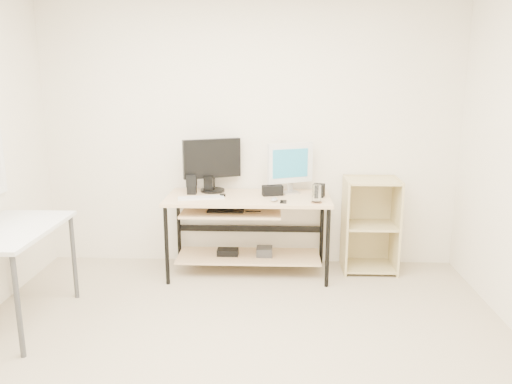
{
  "coord_description": "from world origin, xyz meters",
  "views": [
    {
      "loc": [
        0.25,
        -2.79,
        1.82
      ],
      "look_at": [
        0.09,
        1.3,
        0.87
      ],
      "focal_mm": 35.0,
      "sensor_mm": 36.0,
      "label": 1
    }
  ],
  "objects_px": {
    "audio_controller": "(209,184)",
    "shelf_unit": "(369,224)",
    "desk": "(245,218)",
    "side_table": "(10,239)",
    "white_imac": "(290,164)",
    "black_monitor": "(212,162)"
  },
  "relations": [
    {
      "from": "side_table",
      "to": "white_imac",
      "type": "xyz_separation_m",
      "value": [
        2.07,
        1.21,
        0.35
      ]
    },
    {
      "from": "side_table",
      "to": "shelf_unit",
      "type": "height_order",
      "value": "shelf_unit"
    },
    {
      "from": "audio_controller",
      "to": "shelf_unit",
      "type": "bearing_deg",
      "value": 6.77
    },
    {
      "from": "desk",
      "to": "white_imac",
      "type": "xyz_separation_m",
      "value": [
        0.41,
        0.15,
        0.49
      ]
    },
    {
      "from": "side_table",
      "to": "audio_controller",
      "type": "height_order",
      "value": "audio_controller"
    },
    {
      "from": "desk",
      "to": "shelf_unit",
      "type": "height_order",
      "value": "shelf_unit"
    },
    {
      "from": "black_monitor",
      "to": "white_imac",
      "type": "height_order",
      "value": "black_monitor"
    },
    {
      "from": "side_table",
      "to": "desk",
      "type": "bearing_deg",
      "value": 32.65
    },
    {
      "from": "desk",
      "to": "side_table",
      "type": "distance_m",
      "value": 1.97
    },
    {
      "from": "desk",
      "to": "audio_controller",
      "type": "height_order",
      "value": "audio_controller"
    },
    {
      "from": "desk",
      "to": "black_monitor",
      "type": "relative_size",
      "value": 2.82
    },
    {
      "from": "shelf_unit",
      "to": "audio_controller",
      "type": "bearing_deg",
      "value": -178.71
    },
    {
      "from": "desk",
      "to": "shelf_unit",
      "type": "xyz_separation_m",
      "value": [
        1.18,
        0.16,
        -0.09
      ]
    },
    {
      "from": "side_table",
      "to": "audio_controller",
      "type": "relative_size",
      "value": 6.05
    },
    {
      "from": "shelf_unit",
      "to": "side_table",
      "type": "bearing_deg",
      "value": -156.67
    },
    {
      "from": "shelf_unit",
      "to": "white_imac",
      "type": "height_order",
      "value": "white_imac"
    },
    {
      "from": "desk",
      "to": "white_imac",
      "type": "distance_m",
      "value": 0.65
    },
    {
      "from": "audio_controller",
      "to": "black_monitor",
      "type": "bearing_deg",
      "value": 66.13
    },
    {
      "from": "white_imac",
      "to": "audio_controller",
      "type": "distance_m",
      "value": 0.79
    },
    {
      "from": "shelf_unit",
      "to": "white_imac",
      "type": "relative_size",
      "value": 1.9
    },
    {
      "from": "white_imac",
      "to": "audio_controller",
      "type": "bearing_deg",
      "value": 158.46
    },
    {
      "from": "side_table",
      "to": "audio_controller",
      "type": "xyz_separation_m",
      "value": [
        1.3,
        1.19,
        0.16
      ]
    }
  ]
}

